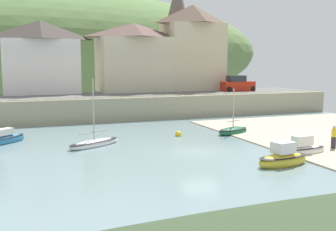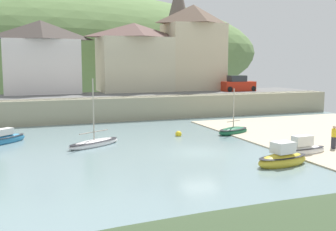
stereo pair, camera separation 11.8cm
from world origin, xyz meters
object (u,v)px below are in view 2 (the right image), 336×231
Objects in this scene: waterfront_building_centre at (134,57)px; sailboat_white_hull at (302,150)px; waterfront_building_right at (193,47)px; fishing_boat_green at (283,159)px; rowboat_small_beached at (233,131)px; mooring_buoy at (178,134)px; sailboat_blue_trim at (4,139)px; sailboat_nearest_shore at (94,143)px; waterfront_building_left at (41,56)px; parked_car_near_slipway at (238,85)px; person_on_slipway at (334,136)px; church_with_spire at (178,32)px.

waterfront_building_centre is 29.21m from sailboat_white_hull.
waterfront_building_right is 2.81× the size of sailboat_white_hull.
fishing_boat_green is 10.87m from rowboat_small_beached.
rowboat_small_beached is (-4.87, -19.65, -7.71)m from waterfront_building_right.
fishing_boat_green is at bearing -79.09° from mooring_buoy.
mooring_buoy is at bearing 113.92° from sailboat_white_hull.
fishing_boat_green is 1.05× the size of sailboat_blue_trim.
sailboat_nearest_shore is at bearing -113.40° from waterfront_building_centre.
waterfront_building_left is 23.92m from parked_car_near_slipway.
person_on_slipway is (-5.70, -23.27, -2.22)m from parked_car_near_slipway.
waterfront_building_left is 0.59× the size of church_with_spire.
fishing_boat_green is 0.90× the size of parked_car_near_slipway.
church_with_spire is 3.81× the size of sailboat_white_hull.
mooring_buoy is at bearing -63.58° from waterfront_building_left.
parked_car_near_slipway is at bearing 38.45° from rowboat_small_beached.
waterfront_building_left is at bearing 180.00° from waterfront_building_centre.
church_with_spire is 3.60× the size of parked_car_near_slipway.
fishing_boat_green is 3.42m from sailboat_white_hull.
sailboat_white_hull is at bearing -97.15° from church_with_spire.
sailboat_blue_trim is at bearing 120.39° from sailboat_nearest_shore.
waterfront_building_right is 0.74× the size of church_with_spire.
waterfront_building_centre is 13.42m from parked_car_near_slipway.
rowboat_small_beached is 17.90m from parked_car_near_slipway.
sailboat_nearest_shore is 1.43× the size of sailboat_blue_trim.
person_on_slipway is (3.37, -8.12, 0.73)m from rowboat_small_beached.
waterfront_building_right is 7.78m from parked_car_near_slipway.
mooring_buoy is (-2.17, 11.24, -0.24)m from fishing_boat_green.
waterfront_building_right is 2.16× the size of sailboat_nearest_shore.
person_on_slipway is (21.56, -10.51, 0.66)m from sailboat_blue_trim.
person_on_slipway is (-0.97, -31.77, -9.11)m from church_with_spire.
fishing_boat_green reaches higher than mooring_buoy.
rowboat_small_beached is 8.68m from sailboat_white_hull.
sailboat_white_hull is (-4.59, -28.32, -7.61)m from waterfront_building_right.
sailboat_blue_trim is (-18.19, 2.39, 0.07)m from rowboat_small_beached.
waterfront_building_right is at bearing 55.44° from rowboat_small_beached.
waterfront_building_right is 32.02m from fishing_boat_green.
sailboat_white_hull is at bearing -61.75° from mooring_buoy.
sailboat_white_hull is (12.32, -7.65, 0.13)m from sailboat_nearest_shore.
rowboat_small_beached reaches higher than fishing_boat_green.
waterfront_building_centre is 5.54× the size of person_on_slipway.
mooring_buoy is (9.42, -18.97, -6.50)m from waterfront_building_left.
waterfront_building_left is at bearing 105.16° from rowboat_small_beached.
person_on_slipway is at bearing -47.33° from mooring_buoy.
waterfront_building_right reaches higher than rowboat_small_beached.
parked_car_near_slipway is at bearing 57.20° from fishing_boat_green.
fishing_boat_green is at bearing -112.98° from parked_car_near_slipway.
fishing_boat_green is at bearing -124.36° from rowboat_small_beached.
waterfront_building_centre is at bearing 36.06° from sailboat_nearest_shore.
waterfront_building_right is at bearing 86.91° from person_on_slipway.
parked_car_near_slipway reaches higher than sailboat_blue_trim.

